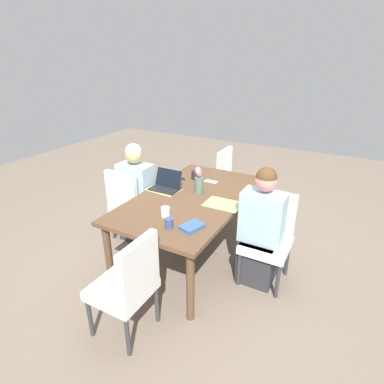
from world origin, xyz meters
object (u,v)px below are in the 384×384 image
(chair_head_left_right_near, at_px, (231,178))
(laptop_near_left_near, at_px, (166,185))
(coffee_mug_near_left, at_px, (195,175))
(phone_silver, at_px, (211,181))
(dining_table, at_px, (192,203))
(chair_near_left_near, at_px, (129,201))
(flower_vase, at_px, (199,181))
(chair_head_right_left_far, at_px, (128,283))
(coffee_mug_centre_left, at_px, (169,223))
(coffee_mug_near_right, at_px, (166,212))
(book_red_cover, at_px, (192,226))
(person_far_left_mid, at_px, (261,233))
(person_near_left_near, at_px, (137,198))
(chair_far_left_mid, at_px, (269,234))
(phone_black, at_px, (179,179))

(chair_head_left_right_near, height_order, laptop_near_left_near, laptop_near_left_near)
(coffee_mug_near_left, distance_m, phone_silver, 0.22)
(dining_table, bearing_deg, chair_head_left_right_near, -177.75)
(chair_near_left_near, distance_m, flower_vase, 0.94)
(laptop_near_left_near, bearing_deg, chair_head_right_left_far, 19.84)
(chair_near_left_near, distance_m, coffee_mug_centre_left, 1.18)
(coffee_mug_near_right, relative_size, book_red_cover, 0.47)
(dining_table, relative_size, flower_vase, 6.50)
(person_far_left_mid, bearing_deg, book_red_cover, -40.84)
(phone_silver, bearing_deg, coffee_mug_near_right, -88.08)
(chair_head_right_left_far, distance_m, phone_silver, 1.68)
(person_far_left_mid, distance_m, coffee_mug_near_right, 0.94)
(person_far_left_mid, bearing_deg, chair_head_left_right_near, -147.66)
(coffee_mug_centre_left, height_order, phone_silver, coffee_mug_centre_left)
(person_near_left_near, xyz_separation_m, chair_head_right_left_far, (1.22, 0.86, -0.03))
(phone_silver, bearing_deg, chair_far_left_mid, -25.96)
(coffee_mug_near_left, height_order, phone_silver, coffee_mug_near_left)
(chair_near_left_near, distance_m, chair_far_left_mid, 1.67)
(phone_black, bearing_deg, flower_vase, -74.00)
(chair_far_left_mid, bearing_deg, laptop_near_left_near, -90.26)
(person_far_left_mid, distance_m, coffee_mug_near_left, 1.14)
(flower_vase, bearing_deg, person_far_left_mid, 77.70)
(dining_table, bearing_deg, chair_far_left_mid, 92.10)
(person_near_left_near, bearing_deg, phone_silver, 119.81)
(coffee_mug_centre_left, bearing_deg, person_far_left_mid, 134.19)
(chair_far_left_mid, distance_m, coffee_mug_centre_left, 1.03)
(chair_head_right_left_far, bearing_deg, person_near_left_near, -144.76)
(chair_near_left_near, height_order, laptop_near_left_near, laptop_near_left_near)
(flower_vase, distance_m, book_red_cover, 0.77)
(book_red_cover, bearing_deg, phone_black, -125.98)
(person_far_left_mid, bearing_deg, coffee_mug_near_left, -116.55)
(chair_near_left_near, bearing_deg, chair_head_right_left_far, 38.82)
(chair_far_left_mid, distance_m, laptop_near_left_near, 1.22)
(coffee_mug_near_left, height_order, phone_black, coffee_mug_near_left)
(chair_far_left_mid, bearing_deg, coffee_mug_near_right, -57.07)
(flower_vase, bearing_deg, chair_head_left_right_near, -176.77)
(book_red_cover, bearing_deg, person_near_left_near, -101.90)
(dining_table, xyz_separation_m, chair_head_left_right_near, (-1.26, -0.05, -0.16))
(flower_vase, relative_size, book_red_cover, 1.42)
(chair_far_left_mid, relative_size, chair_head_right_left_far, 1.00)
(chair_head_left_right_near, distance_m, coffee_mug_near_left, 0.88)
(chair_head_right_left_far, distance_m, phone_black, 1.63)
(person_far_left_mid, relative_size, coffee_mug_near_right, 12.80)
(person_far_left_mid, relative_size, phone_silver, 7.97)
(coffee_mug_near_left, bearing_deg, chair_far_left_mid, 68.20)
(chair_near_left_near, relative_size, chair_head_right_left_far, 1.00)
(person_near_left_near, xyz_separation_m, coffee_mug_near_right, (0.54, 0.77, 0.25))
(person_near_left_near, height_order, flower_vase, person_near_left_near)
(phone_black, bearing_deg, book_red_cover, -97.03)
(person_near_left_near, relative_size, coffee_mug_near_right, 12.80)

